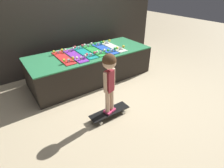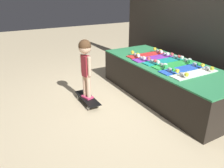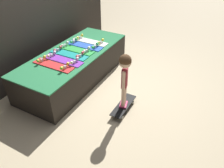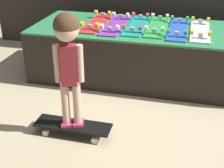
{
  "view_description": "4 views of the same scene",
  "coord_description": "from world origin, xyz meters",
  "px_view_note": "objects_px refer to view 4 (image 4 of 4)",
  "views": [
    {
      "loc": [
        -1.54,
        -2.28,
        1.77
      ],
      "look_at": [
        -0.1,
        -0.26,
        0.3
      ],
      "focal_mm": 28.0,
      "sensor_mm": 36.0,
      "label": 1
    },
    {
      "loc": [
        2.45,
        -1.75,
        1.63
      ],
      "look_at": [
        -0.13,
        -0.31,
        0.36
      ],
      "focal_mm": 35.0,
      "sensor_mm": 36.0,
      "label": 2
    },
    {
      "loc": [
        -2.85,
        -1.72,
        2.4
      ],
      "look_at": [
        -0.21,
        -0.29,
        0.29
      ],
      "focal_mm": 35.0,
      "sensor_mm": 36.0,
      "label": 3
    },
    {
      "loc": [
        0.43,
        -2.56,
        1.52
      ],
      "look_at": [
        -0.15,
        -0.27,
        0.32
      ],
      "focal_mm": 50.0,
      "sensor_mm": 36.0,
      "label": 4
    }
  ],
  "objects_px": {
    "skateboard_purple_on_rack": "(115,25)",
    "skateboard_teal_on_rack": "(136,25)",
    "skateboard_red_on_rack": "(97,23)",
    "skateboard_on_floor": "(73,126)",
    "skateboard_blue_on_rack": "(178,29)",
    "skateboard_green_on_rack": "(157,26)",
    "child": "(68,50)",
    "skateboard_white_on_rack": "(200,30)"
  },
  "relations": [
    {
      "from": "skateboard_white_on_rack",
      "to": "skateboard_on_floor",
      "type": "height_order",
      "value": "skateboard_white_on_rack"
    },
    {
      "from": "skateboard_white_on_rack",
      "to": "skateboard_green_on_rack",
      "type": "bearing_deg",
      "value": 175.08
    },
    {
      "from": "skateboard_green_on_rack",
      "to": "skateboard_white_on_rack",
      "type": "distance_m",
      "value": 0.44
    },
    {
      "from": "skateboard_purple_on_rack",
      "to": "skateboard_on_floor",
      "type": "distance_m",
      "value": 1.31
    },
    {
      "from": "skateboard_green_on_rack",
      "to": "skateboard_on_floor",
      "type": "bearing_deg",
      "value": -111.64
    },
    {
      "from": "skateboard_purple_on_rack",
      "to": "skateboard_white_on_rack",
      "type": "relative_size",
      "value": 1.0
    },
    {
      "from": "skateboard_red_on_rack",
      "to": "skateboard_on_floor",
      "type": "distance_m",
      "value": 1.35
    },
    {
      "from": "skateboard_purple_on_rack",
      "to": "skateboard_on_floor",
      "type": "xyz_separation_m",
      "value": [
        -0.06,
        -1.2,
        -0.51
      ]
    },
    {
      "from": "skateboard_on_floor",
      "to": "skateboard_green_on_rack",
      "type": "bearing_deg",
      "value": 68.36
    },
    {
      "from": "skateboard_green_on_rack",
      "to": "skateboard_white_on_rack",
      "type": "bearing_deg",
      "value": -4.92
    },
    {
      "from": "skateboard_red_on_rack",
      "to": "child",
      "type": "xyz_separation_m",
      "value": [
        0.16,
        -1.24,
        0.14
      ]
    },
    {
      "from": "skateboard_white_on_rack",
      "to": "child",
      "type": "height_order",
      "value": "child"
    },
    {
      "from": "skateboard_purple_on_rack",
      "to": "skateboard_teal_on_rack",
      "type": "relative_size",
      "value": 1.0
    },
    {
      "from": "skateboard_purple_on_rack",
      "to": "skateboard_teal_on_rack",
      "type": "distance_m",
      "value": 0.22
    },
    {
      "from": "skateboard_red_on_rack",
      "to": "skateboard_green_on_rack",
      "type": "distance_m",
      "value": 0.66
    },
    {
      "from": "skateboard_green_on_rack",
      "to": "skateboard_on_floor",
      "type": "height_order",
      "value": "skateboard_green_on_rack"
    },
    {
      "from": "skateboard_blue_on_rack",
      "to": "skateboard_green_on_rack",
      "type": "bearing_deg",
      "value": 168.0
    },
    {
      "from": "skateboard_white_on_rack",
      "to": "skateboard_on_floor",
      "type": "xyz_separation_m",
      "value": [
        -0.94,
        -1.22,
        -0.51
      ]
    },
    {
      "from": "skateboard_red_on_rack",
      "to": "child",
      "type": "height_order",
      "value": "child"
    },
    {
      "from": "skateboard_red_on_rack",
      "to": "skateboard_green_on_rack",
      "type": "relative_size",
      "value": 1.0
    },
    {
      "from": "skateboard_teal_on_rack",
      "to": "skateboard_green_on_rack",
      "type": "xyz_separation_m",
      "value": [
        0.22,
        0.01,
        0.0
      ]
    },
    {
      "from": "skateboard_green_on_rack",
      "to": "skateboard_on_floor",
      "type": "distance_m",
      "value": 1.45
    },
    {
      "from": "skateboard_teal_on_rack",
      "to": "skateboard_purple_on_rack",
      "type": "bearing_deg",
      "value": -168.5
    },
    {
      "from": "skateboard_green_on_rack",
      "to": "child",
      "type": "xyz_separation_m",
      "value": [
        -0.5,
        -1.26,
        0.14
      ]
    },
    {
      "from": "skateboard_blue_on_rack",
      "to": "skateboard_white_on_rack",
      "type": "xyz_separation_m",
      "value": [
        0.22,
        0.01,
        0.0
      ]
    },
    {
      "from": "skateboard_teal_on_rack",
      "to": "skateboard_white_on_rack",
      "type": "xyz_separation_m",
      "value": [
        0.66,
        -0.03,
        0.0
      ]
    },
    {
      "from": "skateboard_blue_on_rack",
      "to": "child",
      "type": "relative_size",
      "value": 0.83
    },
    {
      "from": "skateboard_purple_on_rack",
      "to": "child",
      "type": "height_order",
      "value": "child"
    },
    {
      "from": "skateboard_teal_on_rack",
      "to": "skateboard_blue_on_rack",
      "type": "relative_size",
      "value": 1.0
    },
    {
      "from": "skateboard_teal_on_rack",
      "to": "skateboard_on_floor",
      "type": "xyz_separation_m",
      "value": [
        -0.28,
        -1.25,
        -0.51
      ]
    },
    {
      "from": "skateboard_on_floor",
      "to": "skateboard_purple_on_rack",
      "type": "bearing_deg",
      "value": 87.1
    },
    {
      "from": "skateboard_blue_on_rack",
      "to": "skateboard_white_on_rack",
      "type": "relative_size",
      "value": 1.0
    },
    {
      "from": "skateboard_white_on_rack",
      "to": "child",
      "type": "distance_m",
      "value": 1.54
    },
    {
      "from": "skateboard_teal_on_rack",
      "to": "child",
      "type": "xyz_separation_m",
      "value": [
        -0.28,
        -1.25,
        0.14
      ]
    },
    {
      "from": "skateboard_blue_on_rack",
      "to": "skateboard_white_on_rack",
      "type": "distance_m",
      "value": 0.22
    },
    {
      "from": "skateboard_green_on_rack",
      "to": "skateboard_teal_on_rack",
      "type": "bearing_deg",
      "value": -177.87
    },
    {
      "from": "skateboard_blue_on_rack",
      "to": "skateboard_on_floor",
      "type": "distance_m",
      "value": 1.5
    },
    {
      "from": "skateboard_purple_on_rack",
      "to": "skateboard_green_on_rack",
      "type": "distance_m",
      "value": 0.44
    },
    {
      "from": "skateboard_red_on_rack",
      "to": "skateboard_purple_on_rack",
      "type": "relative_size",
      "value": 1.0
    },
    {
      "from": "skateboard_green_on_rack",
      "to": "skateboard_on_floor",
      "type": "relative_size",
      "value": 1.2
    },
    {
      "from": "skateboard_green_on_rack",
      "to": "skateboard_white_on_rack",
      "type": "height_order",
      "value": "same"
    },
    {
      "from": "skateboard_red_on_rack",
      "to": "skateboard_on_floor",
      "type": "relative_size",
      "value": 1.2
    }
  ]
}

